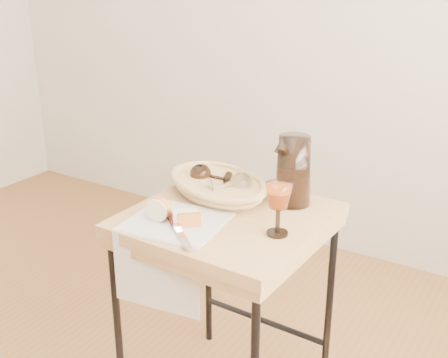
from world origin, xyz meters
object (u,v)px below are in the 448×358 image
Objects in this scene: pitcher at (293,170)px; table_knife at (178,229)px; bread_basket at (218,186)px; wine_goblet at (278,209)px; goblet_lying_a at (212,177)px; goblet_lying_b at (228,185)px; side_table at (227,313)px; tea_towel at (176,222)px; apple_half at (160,208)px.

table_knife is at bearing -138.80° from pitcher.
wine_goblet is (0.30, -0.16, 0.05)m from bread_basket.
wine_goblet is (0.33, -0.18, 0.03)m from goblet_lying_a.
side_table is at bearing -109.90° from goblet_lying_b.
goblet_lying_b is at bearing 150.90° from wine_goblet.
pitcher is at bearing 46.50° from tea_towel.
apple_half is (-0.27, -0.32, -0.07)m from pitcher.
pitcher is 1.22× the size of table_knife.
goblet_lying_a reaches higher than bread_basket.
tea_towel is 0.77× the size of bread_basket.
bread_basket is at bearing 133.52° from side_table.
bread_basket is (-0.02, 0.25, 0.02)m from tea_towel.
goblet_lying_a reaches higher than tea_towel.
pitcher is at bearing 43.29° from apple_half.
goblet_lying_b is 0.26m from apple_half.
pitcher is 3.46× the size of apple_half.
side_table is 2.60× the size of tea_towel.
bread_basket is 0.06m from goblet_lying_b.
tea_towel is 1.28× the size of table_knife.
bread_basket is 2.97× the size of goblet_lying_b.
pitcher reaches higher than wine_goblet.
bread_basket is at bearing 170.94° from pitcher.
wine_goblet is 0.35m from apple_half.
wine_goblet is at bearing -80.51° from goblet_lying_b.
apple_half is at bearing -172.70° from tea_towel.
tea_towel is 3.63× the size of apple_half.
apple_half is at bearing -162.91° from wine_goblet.
goblet_lying_a is at bearing 152.23° from wine_goblet.
goblet_lying_a is 0.28m from apple_half.
apple_half is 0.11m from table_knife.
goblet_lying_b is at bearing 73.47° from tea_towel.
bread_basket is at bearing 152.11° from wine_goblet.
side_table is 0.45m from goblet_lying_a.
bread_basket is 0.26m from apple_half.
side_table is 6.05× the size of goblet_lying_a.
apple_half is at bearing -73.68° from bread_basket.
tea_towel is 1.74× the size of wine_goblet.
table_knife is at bearing -138.82° from goblet_lying_b.
side_table is 3.31× the size of table_knife.
apple_half reaches higher than side_table.
table_knife is (-0.24, -0.14, -0.06)m from wine_goblet.
goblet_lying_b reaches higher than apple_half.
apple_half is at bearing -153.09° from pitcher.
pitcher is (0.13, 0.18, 0.46)m from side_table.
apple_half is 0.35× the size of table_knife.
wine_goblet reaches higher than goblet_lying_b.
goblet_lying_a is 0.98× the size of goblet_lying_b.
goblet_lying_b is 0.29m from wine_goblet.
goblet_lying_a is at bearing 146.42° from table_knife.
pitcher reaches higher than tea_towel.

